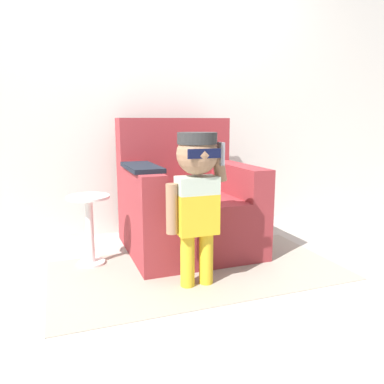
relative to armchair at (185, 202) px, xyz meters
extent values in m
plane|color=#ADA89E|center=(-0.07, -0.25, -0.35)|extent=(10.00, 10.00, 0.00)
cube|color=silver|center=(-0.07, 0.57, 0.95)|extent=(10.00, 0.05, 2.60)
cube|color=maroon|center=(0.00, -0.07, -0.14)|extent=(0.91, 0.93, 0.42)
cube|color=maroon|center=(0.00, 0.29, 0.35)|extent=(0.91, 0.22, 0.57)
cube|color=maroon|center=(-0.37, -0.18, 0.18)|extent=(0.16, 0.71, 0.22)
cube|color=maroon|center=(0.38, -0.18, 0.18)|extent=(0.16, 0.71, 0.22)
cube|color=black|center=(-0.37, -0.18, 0.31)|extent=(0.20, 0.51, 0.03)
cylinder|color=gold|center=(-0.23, -0.69, -0.19)|extent=(0.08, 0.08, 0.32)
cylinder|color=gold|center=(-0.11, -0.69, -0.19)|extent=(0.08, 0.08, 0.32)
cube|color=gold|center=(-0.17, -0.69, 0.09)|extent=(0.24, 0.14, 0.24)
cube|color=#B7C6B2|center=(-0.17, -0.69, 0.26)|extent=(0.24, 0.14, 0.10)
sphere|color=#997051|center=(-0.17, -0.69, 0.43)|extent=(0.24, 0.24, 0.24)
cylinder|color=#2D2D2D|center=(-0.17, -0.69, 0.52)|extent=(0.22, 0.22, 0.07)
cube|color=#2D2D2D|center=(-0.17, -0.59, 0.50)|extent=(0.13, 0.11, 0.01)
cube|color=#0F1433|center=(-0.17, -0.80, 0.44)|extent=(0.19, 0.01, 0.05)
cylinder|color=#997051|center=(-0.32, -0.69, 0.13)|extent=(0.07, 0.07, 0.29)
cylinder|color=#997051|center=(-0.03, -0.69, 0.35)|extent=(0.09, 0.07, 0.17)
cube|color=gray|center=(-0.03, -0.71, 0.43)|extent=(0.02, 0.07, 0.13)
cylinder|color=white|center=(-0.73, -0.13, -0.34)|extent=(0.18, 0.18, 0.02)
cylinder|color=white|center=(-0.73, -0.13, -0.12)|extent=(0.05, 0.05, 0.46)
cylinder|color=white|center=(-0.73, -0.13, 0.12)|extent=(0.28, 0.28, 0.02)
cube|color=#9E9384|center=(-0.08, -0.50, -0.35)|extent=(1.87, 0.99, 0.01)
camera|label=1|loc=(-0.92, -2.66, 0.62)|focal=35.00mm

